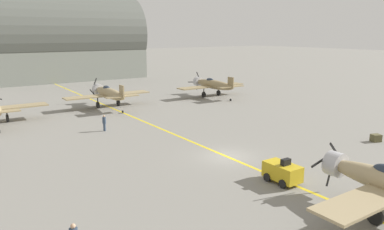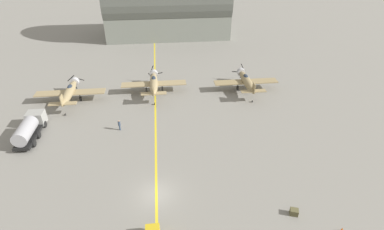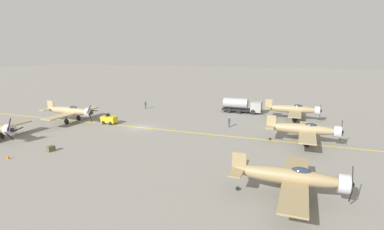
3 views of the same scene
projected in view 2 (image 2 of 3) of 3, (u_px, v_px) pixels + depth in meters
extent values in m
plane|color=gray|center=(156.00, 194.00, 34.62)|extent=(400.00, 400.00, 0.00)
cube|color=yellow|center=(156.00, 194.00, 34.62)|extent=(0.30, 160.00, 0.01)
ellipsoid|color=#9E8961|center=(154.00, 84.00, 54.91)|extent=(1.50, 9.50, 1.42)
cylinder|color=#B7B7BC|center=(154.00, 74.00, 58.68)|extent=(1.58, 0.90, 1.58)
ellipsoid|color=#232D3D|center=(154.00, 78.00, 55.58)|extent=(0.80, 1.70, 0.76)
cube|color=#9E8961|center=(154.00, 84.00, 55.73)|extent=(12.00, 2.10, 0.16)
cube|color=#9E8961|center=(154.00, 93.00, 51.37)|extent=(4.40, 1.10, 0.12)
cube|color=#9E8961|center=(153.00, 90.00, 51.03)|extent=(0.14, 1.30, 1.60)
sphere|color=black|center=(154.00, 73.00, 59.10)|extent=(0.56, 0.56, 0.56)
cube|color=black|center=(158.00, 73.00, 59.25)|extent=(1.75, 0.06, 0.38)
cube|color=black|center=(152.00, 69.00, 58.65)|extent=(0.79, 0.06, 1.67)
cube|color=black|center=(151.00, 76.00, 59.42)|extent=(1.19, 0.06, 1.47)
cylinder|color=black|center=(146.00, 87.00, 55.92)|extent=(0.14, 0.14, 1.26)
cylinder|color=black|center=(146.00, 90.00, 56.25)|extent=(0.22, 0.90, 0.90)
cylinder|color=black|center=(162.00, 86.00, 56.21)|extent=(0.14, 0.14, 1.26)
cylinder|color=black|center=(162.00, 89.00, 56.54)|extent=(0.22, 0.90, 0.90)
cylinder|color=black|center=(155.00, 104.00, 52.38)|extent=(0.12, 0.36, 0.36)
ellipsoid|color=#937E55|center=(247.00, 82.00, 55.67)|extent=(1.50, 9.50, 1.42)
cylinder|color=#B7B7BC|center=(241.00, 72.00, 59.44)|extent=(1.58, 0.90, 1.58)
ellipsoid|color=#232D3D|center=(246.00, 76.00, 56.34)|extent=(0.80, 1.70, 0.76)
cube|color=#937E55|center=(246.00, 82.00, 56.49)|extent=(12.00, 2.10, 0.16)
cube|color=#937E55|center=(253.00, 91.00, 52.13)|extent=(4.40, 1.10, 0.12)
cube|color=#937E55|center=(254.00, 88.00, 51.79)|extent=(0.14, 1.30, 1.60)
sphere|color=black|center=(241.00, 71.00, 59.86)|extent=(0.56, 0.56, 0.56)
cube|color=black|center=(236.00, 72.00, 59.81)|extent=(1.76, 0.06, 0.26)
cube|color=black|center=(243.00, 74.00, 60.29)|extent=(1.10, 0.06, 1.53)
cube|color=black|center=(243.00, 67.00, 59.48)|extent=(0.89, 0.06, 1.63)
cylinder|color=black|center=(238.00, 85.00, 56.68)|extent=(0.14, 0.14, 1.26)
cylinder|color=black|center=(238.00, 88.00, 57.01)|extent=(0.22, 0.90, 0.90)
cylinder|color=black|center=(253.00, 84.00, 56.96)|extent=(0.14, 0.14, 1.26)
cylinder|color=black|center=(253.00, 87.00, 57.29)|extent=(0.22, 0.90, 0.90)
cylinder|color=black|center=(252.00, 101.00, 53.14)|extent=(0.12, 0.36, 0.36)
ellipsoid|color=#9A865D|center=(69.00, 93.00, 51.87)|extent=(1.50, 9.50, 1.42)
cylinder|color=#B7B7BC|center=(75.00, 82.00, 55.63)|extent=(1.57, 0.90, 1.58)
ellipsoid|color=#232D3D|center=(70.00, 87.00, 52.54)|extent=(0.80, 1.70, 0.76)
cube|color=#9A865D|center=(70.00, 93.00, 52.69)|extent=(12.00, 2.10, 0.16)
cube|color=#9A865D|center=(63.00, 104.00, 48.33)|extent=(4.40, 1.10, 0.12)
cube|color=#9A865D|center=(62.00, 100.00, 47.98)|extent=(0.14, 1.30, 1.60)
sphere|color=black|center=(75.00, 81.00, 56.06)|extent=(0.56, 0.56, 0.56)
cube|color=black|center=(75.00, 85.00, 56.50)|extent=(0.42, 0.06, 1.75)
cube|color=black|center=(79.00, 79.00, 55.97)|extent=(1.69, 0.06, 0.75)
cube|color=black|center=(71.00, 78.00, 55.70)|extent=(1.44, 0.06, 1.21)
cylinder|color=black|center=(62.00, 96.00, 52.88)|extent=(0.14, 0.14, 1.26)
cylinder|color=black|center=(63.00, 99.00, 53.21)|extent=(0.22, 0.90, 0.90)
cylinder|color=black|center=(80.00, 95.00, 53.16)|extent=(0.14, 0.14, 1.26)
cylinder|color=black|center=(80.00, 98.00, 53.49)|extent=(0.22, 0.90, 0.90)
cylinder|color=black|center=(65.00, 114.00, 49.33)|extent=(0.12, 0.36, 0.36)
cube|color=black|center=(31.00, 133.00, 43.97)|extent=(2.25, 8.00, 0.40)
cube|color=#999993|center=(36.00, 118.00, 46.06)|extent=(2.50, 2.08, 2.00)
cylinder|color=#9E9EA3|center=(25.00, 131.00, 42.17)|extent=(2.10, 4.96, 2.10)
cylinder|color=black|center=(29.00, 125.00, 46.03)|extent=(0.30, 1.00, 1.00)
cylinder|color=black|center=(45.00, 124.00, 46.25)|extent=(0.30, 1.00, 1.00)
cylinder|color=black|center=(22.00, 136.00, 43.59)|extent=(0.30, 1.00, 1.00)
cylinder|color=black|center=(39.00, 135.00, 43.81)|extent=(0.30, 1.00, 1.00)
cylinder|color=black|center=(16.00, 145.00, 41.83)|extent=(0.30, 1.00, 1.00)
cylinder|color=black|center=(34.00, 143.00, 42.05)|extent=(0.30, 1.00, 1.00)
cylinder|color=#334256|center=(120.00, 128.00, 45.60)|extent=(0.26, 0.26, 0.82)
cylinder|color=#334256|center=(119.00, 124.00, 45.20)|extent=(0.38, 0.38, 0.68)
sphere|color=tan|center=(119.00, 121.00, 44.97)|extent=(0.22, 0.22, 0.22)
cube|color=brown|center=(294.00, 212.00, 31.97)|extent=(1.04, 0.95, 0.71)
cone|color=orange|center=(342.00, 230.00, 30.15)|extent=(0.36, 0.36, 0.55)
cube|color=gray|center=(168.00, 19.00, 85.77)|extent=(33.73, 15.53, 9.08)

